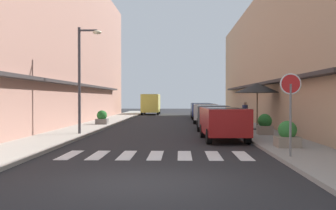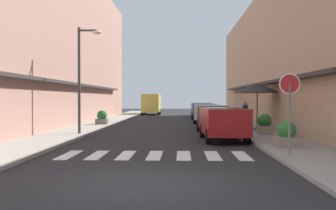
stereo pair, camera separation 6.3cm
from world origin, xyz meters
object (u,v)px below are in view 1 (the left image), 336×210
object	(u,v)px
parked_car_near	(223,120)
planter_midblock	(265,124)
pedestrian_walking_near	(245,114)
parked_car_distant	(201,109)
street_lamp	(83,69)
parked_car_mid	(212,115)
round_street_sign	(291,93)
planter_corner	(287,135)
delivery_van	(151,103)
cafe_umbrella	(257,88)
parked_car_far	(205,111)
planter_far	(102,118)

from	to	relation	value
parked_car_near	planter_midblock	world-z (taller)	parked_car_near
planter_midblock	pedestrian_walking_near	size ratio (longest dim) A/B	0.64
parked_car_distant	street_lamp	size ratio (longest dim) A/B	0.82
parked_car_mid	round_street_sign	bearing A→B (deg)	-83.13
parked_car_distant	planter_corner	world-z (taller)	parked_car_distant
parked_car_near	delivery_van	world-z (taller)	delivery_van
cafe_umbrella	planter_midblock	bearing A→B (deg)	-93.92
parked_car_far	cafe_umbrella	xyz separation A→B (m)	(2.43, -8.02, 1.54)
parked_car_mid	planter_midblock	xyz separation A→B (m)	(2.22, -4.24, -0.32)
planter_corner	pedestrian_walking_near	bearing A→B (deg)	89.91
planter_far	street_lamp	bearing A→B (deg)	-86.17
planter_corner	planter_far	size ratio (longest dim) A/B	1.00
planter_midblock	round_street_sign	bearing A→B (deg)	-96.08
parked_car_distant	street_lamp	bearing A→B (deg)	-112.09
planter_far	pedestrian_walking_near	distance (m)	9.77
round_street_sign	pedestrian_walking_near	bearing A→B (deg)	87.32
delivery_van	cafe_umbrella	size ratio (longest dim) A/B	2.06
pedestrian_walking_near	planter_corner	bearing A→B (deg)	-164.78
planter_corner	planter_midblock	xyz separation A→B (m)	(0.25, 5.11, 0.07)
delivery_van	street_lamp	size ratio (longest dim) A/B	1.02
parked_car_near	planter_corner	bearing A→B (deg)	-58.37
planter_corner	pedestrian_walking_near	distance (m)	9.68
round_street_sign	street_lamp	distance (m)	11.37
parked_car_distant	round_street_sign	size ratio (longest dim) A/B	1.73
round_street_sign	planter_far	world-z (taller)	round_street_sign
parked_car_mid	round_street_sign	distance (m)	11.91
parked_car_distant	planter_midblock	xyz separation A→B (m)	(2.22, -16.93, -0.32)
parked_car_distant	planter_corner	xyz separation A→B (m)	(1.97, -22.04, -0.38)
parked_car_near	cafe_umbrella	size ratio (longest dim) A/B	1.61
parked_car_far	planter_corner	distance (m)	16.35
round_street_sign	planter_midblock	xyz separation A→B (m)	(0.80, 7.53, -1.45)
planter_far	parked_car_distant	bearing A→B (deg)	51.88
parked_car_distant	cafe_umbrella	distance (m)	14.13
parked_car_mid	cafe_umbrella	distance (m)	3.10
parked_car_mid	parked_car_distant	xyz separation A→B (m)	(0.00, 12.70, -0.00)
delivery_van	planter_far	world-z (taller)	delivery_van
parked_car_distant	cafe_umbrella	world-z (taller)	cafe_umbrella
pedestrian_walking_near	parked_car_near	bearing A→B (deg)	178.25
parked_car_far	planter_midblock	world-z (taller)	parked_car_far
parked_car_near	planter_far	bearing A→B (deg)	127.23
delivery_van	planter_corner	xyz separation A→B (m)	(7.27, -32.16, -0.87)
round_street_sign	cafe_umbrella	bearing A→B (deg)	84.55
round_street_sign	cafe_umbrella	distance (m)	10.69
parked_car_mid	parked_car_far	world-z (taller)	same
planter_corner	planter_far	bearing A→B (deg)	125.90
parked_car_near	round_street_sign	distance (m)	5.91
parked_car_near	parked_car_mid	bearing A→B (deg)	90.00
planter_far	planter_midblock	bearing A→B (deg)	-38.90
parked_car_near	round_street_sign	xyz separation A→B (m)	(1.42, -5.62, 1.13)
round_street_sign	planter_corner	world-z (taller)	round_street_sign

